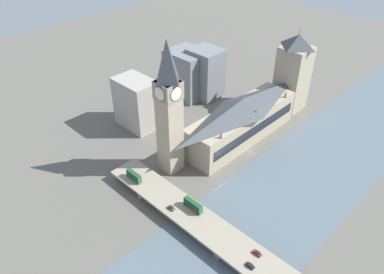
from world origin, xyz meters
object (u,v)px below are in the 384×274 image
object	(u,v)px
victoria_tower	(293,73)
double_decker_bus_lead	(193,205)
car_southbound_extra	(257,253)
parliament_hall	(242,119)
car_southbound_tail	(171,208)
car_southbound_mid	(250,266)
clock_tower	(169,107)
road_bridge	(227,243)
double_decker_bus_rear	(134,176)

from	to	relation	value
victoria_tower	double_decker_bus_lead	bearing A→B (deg)	101.60
car_southbound_extra	parliament_hall	bearing A→B (deg)	-47.51
double_decker_bus_lead	car_southbound_tail	bearing A→B (deg)	44.53
car_southbound_mid	car_southbound_extra	world-z (taller)	car_southbound_mid
double_decker_bus_lead	car_southbound_extra	world-z (taller)	double_decker_bus_lead
clock_tower	car_southbound_mid	xyz separation A→B (m)	(-75.34, 25.49, -34.14)
victoria_tower	car_southbound_tail	xyz separation A→B (m)	(-18.10, 132.41, -20.69)
parliament_hall	victoria_tower	distance (m)	56.67
car_southbound_mid	car_southbound_extra	bearing A→B (deg)	-77.06
victoria_tower	clock_tower	bearing A→B (deg)	84.65
car_southbound_mid	car_southbound_tail	distance (m)	47.28
clock_tower	car_southbound_extra	xyz separation A→B (m)	(-73.71, 18.37, -34.17)
road_bridge	double_decker_bus_rear	xyz separation A→B (m)	(61.83, 3.29, 3.68)
double_decker_bus_lead	car_southbound_mid	bearing A→B (deg)	170.15
parliament_hall	clock_tower	xyz separation A→B (m)	(10.03, 51.16, 26.15)
car_southbound_mid	double_decker_bus_rear	bearing A→B (deg)	-0.25
victoria_tower	parliament_hall	bearing A→B (deg)	90.06
parliament_hall	double_decker_bus_rear	size ratio (longest dim) A/B	8.28
clock_tower	victoria_tower	size ratio (longest dim) A/B	1.33
car_southbound_extra	clock_tower	bearing A→B (deg)	-13.99
victoria_tower	double_decker_bus_rear	bearing A→B (deg)	84.92
clock_tower	victoria_tower	world-z (taller)	clock_tower
double_decker_bus_rear	car_southbound_mid	xyz separation A→B (m)	(-77.07, 0.33, -1.95)
parliament_hall	car_southbound_tail	size ratio (longest dim) A/B	21.00
parliament_hall	car_southbound_extra	distance (m)	94.62
parliament_hall	car_southbound_extra	size ratio (longest dim) A/B	20.52
car_southbound_extra	double_decker_bus_lead	bearing A→B (deg)	0.34
road_bridge	double_decker_bus_lead	size ratio (longest dim) A/B	14.10
road_bridge	double_decker_bus_rear	world-z (taller)	double_decker_bus_rear
car_southbound_tail	parliament_hall	bearing A→B (deg)	-76.84
victoria_tower	car_southbound_mid	world-z (taller)	victoria_tower
parliament_hall	double_decker_bus_lead	world-z (taller)	parliament_hall
parliament_hall	road_bridge	xyz separation A→B (m)	(-50.08, 73.03, -9.72)
parliament_hall	victoria_tower	world-z (taller)	victoria_tower
car_southbound_tail	car_southbound_extra	bearing A→B (deg)	-170.47
clock_tower	car_southbound_tail	distance (m)	51.28
parliament_hall	double_decker_bus_lead	bearing A→B (deg)	110.15
parliament_hall	double_decker_bus_lead	xyz separation A→B (m)	(-25.60, 69.75, -5.94)
car_southbound_extra	double_decker_bus_rear	bearing A→B (deg)	5.14
parliament_hall	car_southbound_extra	bearing A→B (deg)	132.49
parliament_hall	clock_tower	world-z (taller)	clock_tower
car_southbound_tail	car_southbound_extra	xyz separation A→B (m)	(-45.64, -7.66, -0.03)
double_decker_bus_rear	victoria_tower	bearing A→B (deg)	-95.08
clock_tower	double_decker_bus_lead	size ratio (longest dim) A/B	7.12
victoria_tower	double_decker_bus_rear	distance (m)	133.38
parliament_hall	car_southbound_mid	bearing A→B (deg)	130.44
parliament_hall	double_decker_bus_rear	world-z (taller)	parliament_hall
clock_tower	double_decker_bus_rear	world-z (taller)	clock_tower
road_bridge	double_decker_bus_lead	bearing A→B (deg)	-7.62
clock_tower	double_decker_bus_rear	distance (m)	40.89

